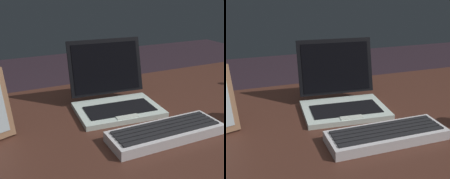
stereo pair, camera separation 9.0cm
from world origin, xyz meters
TOP-DOWN VIEW (x-y plane):
  - desk at (0.00, 0.00)m, footprint 1.50×0.79m
  - laptop_front at (-0.07, 0.09)m, footprint 0.30×0.27m
  - external_keyboard at (-0.03, -0.16)m, footprint 0.34×0.11m

SIDE VIEW (x-z plane):
  - desk at x=0.00m, z-range 0.29..1.02m
  - external_keyboard at x=-0.03m, z-range 0.73..0.77m
  - laptop_front at x=-0.07m, z-range 0.67..0.89m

